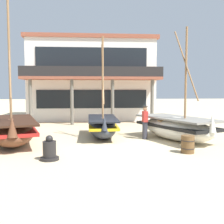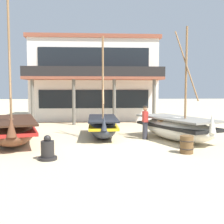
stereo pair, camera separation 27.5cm
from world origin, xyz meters
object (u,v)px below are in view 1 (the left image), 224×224
at_px(fishing_boat_far_right, 177,127).
at_px(harbor_building_main, 92,80).
at_px(fishing_boat_centre_large, 11,130).
at_px(fishing_boat_near_left, 102,126).
at_px(wooden_barrel, 188,144).
at_px(capstan_winch, 50,150).
at_px(fisherman_by_hull, 145,123).

xyz_separation_m(fishing_boat_far_right, harbor_building_main, (-4.10, 11.37, 2.74)).
bearing_deg(harbor_building_main, fishing_boat_centre_large, -108.14).
relative_size(fishing_boat_near_left, wooden_barrel, 7.34).
bearing_deg(capstan_winch, harbor_building_main, 83.69).
xyz_separation_m(fishing_boat_centre_large, capstan_winch, (2.18, -3.13, -0.30)).
xyz_separation_m(fishing_boat_far_right, capstan_winch, (-5.74, -3.40, -0.29)).
bearing_deg(fishing_boat_near_left, fishing_boat_far_right, -17.58).
relative_size(fishing_boat_centre_large, harbor_building_main, 0.61).
bearing_deg(fishing_boat_far_right, capstan_winch, -149.35).
relative_size(fisherman_by_hull, capstan_winch, 1.89).
xyz_separation_m(fishing_boat_centre_large, fisherman_by_hull, (6.40, 0.66, 0.19)).
bearing_deg(fisherman_by_hull, fishing_boat_centre_large, -174.11).
distance_m(fishing_boat_near_left, wooden_barrel, 5.05).
xyz_separation_m(fishing_boat_centre_large, harbor_building_main, (3.82, 11.64, 2.74)).
relative_size(capstan_winch, harbor_building_main, 0.09).
distance_m(fishing_boat_centre_large, harbor_building_main, 12.56).
xyz_separation_m(fishing_boat_near_left, harbor_building_main, (-0.47, 10.22, 2.79)).
bearing_deg(wooden_barrel, fishing_boat_near_left, 129.32).
relative_size(fishing_boat_far_right, fisherman_by_hull, 3.22).
height_order(fishing_boat_centre_large, harbor_building_main, harbor_building_main).
xyz_separation_m(fishing_boat_far_right, wooden_barrel, (-0.45, -2.75, -0.29)).
distance_m(fishing_boat_near_left, fisherman_by_hull, 2.26).
xyz_separation_m(fishing_boat_centre_large, wooden_barrel, (7.47, -2.47, -0.29)).
height_order(fishing_boat_near_left, fishing_boat_far_right, fishing_boat_far_right).
relative_size(fishing_boat_near_left, capstan_winch, 5.76).
distance_m(fishing_boat_centre_large, fishing_boat_far_right, 7.92).
relative_size(fishing_boat_near_left, harbor_building_main, 0.49).
relative_size(fishing_boat_near_left, fishing_boat_centre_large, 0.81).
bearing_deg(fisherman_by_hull, wooden_barrel, -71.02).
relative_size(fishing_boat_centre_large, wooden_barrel, 9.12).
bearing_deg(fishing_boat_near_left, fishing_boat_centre_large, -161.60).
bearing_deg(harbor_building_main, wooden_barrel, -75.47).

